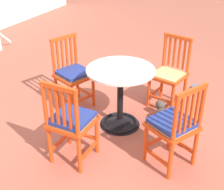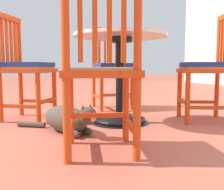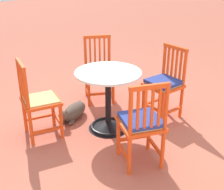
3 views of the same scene
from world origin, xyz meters
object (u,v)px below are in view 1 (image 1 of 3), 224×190
orange_chair_at_corner (71,122)px  tabby_cat (163,118)px  pet_water_bowl (198,88)px  orange_chair_tucked_in (174,126)px  orange_chair_facing_out (169,75)px  orange_chair_near_fence (73,74)px  cafe_table (120,104)px

orange_chair_at_corner → tabby_cat: orange_chair_at_corner is taller
pet_water_bowl → orange_chair_tucked_in: bearing=-177.8°
orange_chair_facing_out → pet_water_bowl: 0.77m
orange_chair_near_fence → pet_water_bowl: 1.84m
cafe_table → orange_chair_at_corner: bearing=166.7°
cafe_table → tabby_cat: 0.55m
orange_chair_at_corner → cafe_table: bearing=-13.3°
orange_chair_facing_out → orange_chair_at_corner: size_ratio=1.00×
orange_chair_near_fence → orange_chair_at_corner: size_ratio=1.00×
cafe_table → tabby_cat: bearing=-65.3°
cafe_table → tabby_cat: (0.21, -0.47, -0.19)m
orange_chair_facing_out → pet_water_bowl: (0.58, -0.30, -0.41)m
cafe_table → tabby_cat: cafe_table is taller
orange_chair_near_fence → pet_water_bowl: (1.13, -1.40, -0.42)m
orange_chair_at_corner → pet_water_bowl: (2.04, -0.85, -0.42)m
cafe_table → orange_chair_near_fence: size_ratio=0.83×
cafe_table → orange_chair_at_corner: size_ratio=0.83×
orange_chair_near_fence → orange_chair_tucked_in: size_ratio=1.00×
pet_water_bowl → orange_chair_facing_out: bearing=152.9°
orange_chair_tucked_in → orange_chair_near_fence: bearing=68.9°
orange_chair_facing_out → orange_chair_tucked_in: same height
cafe_table → orange_chair_near_fence: 0.76m
orange_chair_near_fence → cafe_table: bearing=-102.4°
tabby_cat → pet_water_bowl: 1.09m
pet_water_bowl → orange_chair_near_fence: bearing=128.9°
orange_chair_facing_out → orange_chair_near_fence: (-0.54, 1.10, 0.01)m
tabby_cat → cafe_table: bearing=114.7°
orange_chair_at_corner → orange_chair_tucked_in: (0.35, -0.91, 0.00)m
orange_chair_tucked_in → pet_water_bowl: size_ratio=5.36×
tabby_cat → pet_water_bowl: (1.07, -0.20, -0.07)m
orange_chair_facing_out → orange_chair_tucked_in: bearing=-161.8°
cafe_table → orange_chair_at_corner: (-0.76, 0.18, 0.16)m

